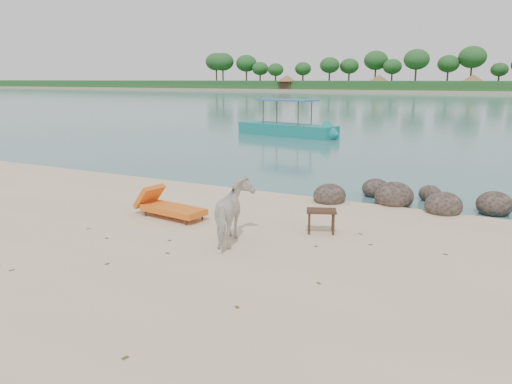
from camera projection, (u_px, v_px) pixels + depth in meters
water at (495, 100)px, 87.06m from camera, size 400.00×400.00×0.00m
far_shore at (509, 91)px, 156.00m from camera, size 420.00×90.00×1.40m
far_scenery at (507, 81)px, 126.60m from camera, size 420.00×18.00×9.50m
boulders at (417, 200)px, 14.07m from camera, size 6.23×2.78×0.83m
cow at (234, 214)px, 10.69m from camera, size 1.27×1.77×1.36m
side_table at (321, 223)px, 11.50m from camera, size 0.79×0.66×0.55m
lounge_chair at (173, 207)px, 12.72m from camera, size 2.26×1.04×0.65m
boat_near at (287, 106)px, 31.76m from camera, size 7.85×3.20×3.71m
dead_leaves at (205, 260)px, 9.88m from camera, size 7.89×6.65×0.00m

